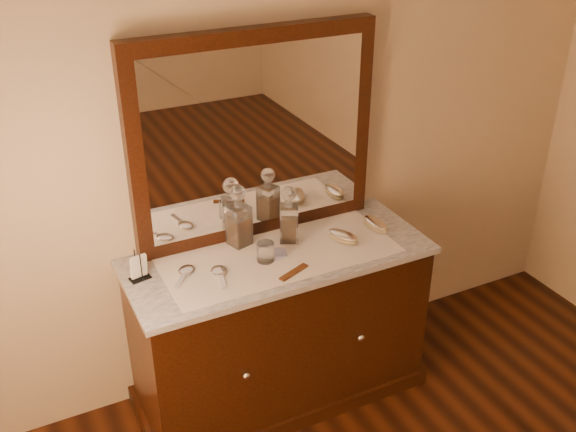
% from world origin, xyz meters
% --- Properties ---
extents(dresser_cabinet, '(1.40, 0.55, 0.82)m').
position_xyz_m(dresser_cabinet, '(0.00, 1.96, 0.41)').
color(dresser_cabinet, black).
rests_on(dresser_cabinet, floor).
extents(dresser_plinth, '(1.46, 0.59, 0.08)m').
position_xyz_m(dresser_plinth, '(0.00, 1.96, 0.04)').
color(dresser_plinth, black).
rests_on(dresser_plinth, floor).
extents(knob_left, '(0.04, 0.04, 0.04)m').
position_xyz_m(knob_left, '(-0.30, 1.67, 0.45)').
color(knob_left, silver).
rests_on(knob_left, dresser_cabinet).
extents(knob_right, '(0.04, 0.04, 0.04)m').
position_xyz_m(knob_right, '(0.30, 1.67, 0.45)').
color(knob_right, silver).
rests_on(knob_right, dresser_cabinet).
extents(marble_top, '(1.44, 0.59, 0.03)m').
position_xyz_m(marble_top, '(0.00, 1.96, 0.83)').
color(marble_top, white).
rests_on(marble_top, dresser_cabinet).
extents(mirror_frame, '(1.20, 0.08, 1.00)m').
position_xyz_m(mirror_frame, '(0.00, 2.20, 1.35)').
color(mirror_frame, black).
rests_on(mirror_frame, marble_top).
extents(mirror_glass, '(1.06, 0.01, 0.86)m').
position_xyz_m(mirror_glass, '(0.00, 2.17, 1.35)').
color(mirror_glass, white).
rests_on(mirror_glass, marble_top).
extents(lace_runner, '(1.10, 0.45, 0.00)m').
position_xyz_m(lace_runner, '(0.00, 1.94, 0.85)').
color(lace_runner, silver).
rests_on(lace_runner, marble_top).
extents(pin_dish, '(0.09, 0.09, 0.02)m').
position_xyz_m(pin_dish, '(-0.01, 1.94, 0.86)').
color(pin_dish, white).
rests_on(pin_dish, lace_runner).
extents(comb, '(0.17, 0.09, 0.01)m').
position_xyz_m(comb, '(-0.01, 1.77, 0.86)').
color(comb, brown).
rests_on(comb, lace_runner).
extents(napkin_rack, '(0.10, 0.07, 0.14)m').
position_xyz_m(napkin_rack, '(-0.64, 2.04, 0.90)').
color(napkin_rack, black).
rests_on(napkin_rack, marble_top).
extents(decanter_left, '(0.12, 0.12, 0.31)m').
position_xyz_m(decanter_left, '(-0.13, 2.12, 0.97)').
color(decanter_left, brown).
rests_on(decanter_left, lace_runner).
extents(decanter_right, '(0.11, 0.11, 0.29)m').
position_xyz_m(decanter_right, '(0.10, 2.04, 0.96)').
color(decanter_right, brown).
rests_on(decanter_right, lace_runner).
extents(brush_near, '(0.13, 0.18, 0.05)m').
position_xyz_m(brush_near, '(0.33, 1.92, 0.88)').
color(brush_near, tan).
rests_on(brush_near, lace_runner).
extents(brush_far, '(0.08, 0.17, 0.05)m').
position_xyz_m(brush_far, '(0.54, 1.95, 0.88)').
color(brush_far, tan).
rests_on(brush_far, lace_runner).
extents(hand_mirror_outer, '(0.15, 0.17, 0.02)m').
position_xyz_m(hand_mirror_outer, '(-0.45, 1.98, 0.86)').
color(hand_mirror_outer, silver).
rests_on(hand_mirror_outer, lace_runner).
extents(hand_mirror_inner, '(0.09, 0.19, 0.02)m').
position_xyz_m(hand_mirror_inner, '(-0.31, 1.91, 0.86)').
color(hand_mirror_inner, silver).
rests_on(hand_mirror_inner, lace_runner).
extents(tumblers, '(0.08, 0.08, 0.09)m').
position_xyz_m(tumblers, '(-0.08, 1.92, 0.90)').
color(tumblers, white).
rests_on(tumblers, lace_runner).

